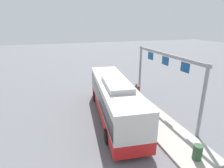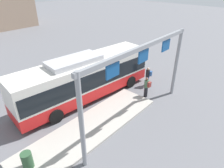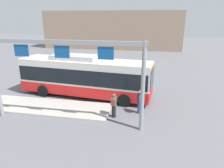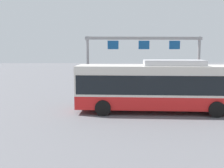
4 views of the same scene
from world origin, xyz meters
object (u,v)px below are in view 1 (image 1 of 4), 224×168
person_waiting_near (136,91)px  trash_bin (197,152)px  person_boarding (122,87)px  bus_main (114,98)px

person_waiting_near → trash_bin: bearing=89.3°
person_boarding → trash_bin: size_ratio=1.86×
bus_main → person_waiting_near: bearing=-42.0°
person_boarding → bus_main: bearing=43.1°
bus_main → person_boarding: bus_main is taller
trash_bin → person_waiting_near: bearing=-3.5°
person_boarding → person_waiting_near: size_ratio=1.00×
person_waiting_near → person_boarding: bearing=-57.6°
person_boarding → trash_bin: 11.16m
person_boarding → trash_bin: person_boarding is taller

